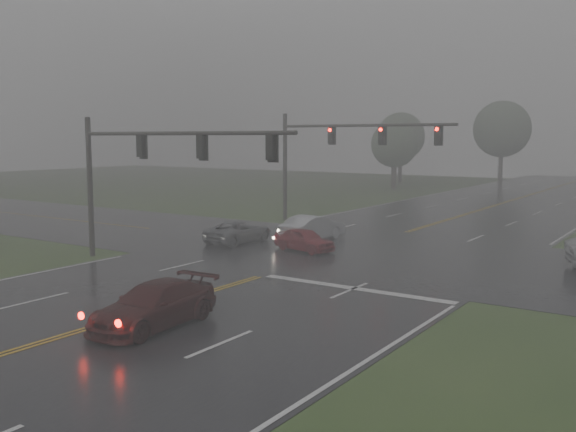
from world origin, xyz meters
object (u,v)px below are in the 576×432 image
Objects in this scene: sedan_silver at (313,240)px; car_grey at (239,243)px; sedan_maroon at (154,327)px; signal_gantry_near at (143,161)px; signal_gantry_far at (332,146)px; sedan_red at (304,251)px.

sedan_silver is 1.02× the size of car_grey.
car_grey is at bearing 115.95° from sedan_maroon.
sedan_maroon is 16.78m from car_grey.
signal_gantry_near is 0.97× the size of signal_gantry_far.
sedan_silver is (-4.93, 17.74, 0.00)m from sedan_maroon.
signal_gantry_far is at bearing 104.43° from sedan_maroon.
sedan_maroon is 1.06× the size of sedan_silver.
sedan_maroon is at bearing 120.57° from car_grey.
signal_gantry_far reaches higher than signal_gantry_near.
signal_gantry_near reaches higher than sedan_red.
signal_gantry_far reaches higher than sedan_red.
car_grey is at bearing 98.58° from sedan_red.
sedan_red is 0.81× the size of car_grey.
sedan_red is 3.68m from sedan_silver.
sedan_maroon is 26.73m from signal_gantry_far.
signal_gantry_far reaches higher than car_grey.
car_grey is 0.34× the size of signal_gantry_far.
sedan_red is 9.83m from signal_gantry_near.
sedan_silver is at bearing -134.38° from car_grey.
sedan_red is (-3.40, 14.40, 0.00)m from sedan_maroon.
signal_gantry_near is 17.78m from signal_gantry_far.
sedan_maroon is 1.08× the size of car_grey.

